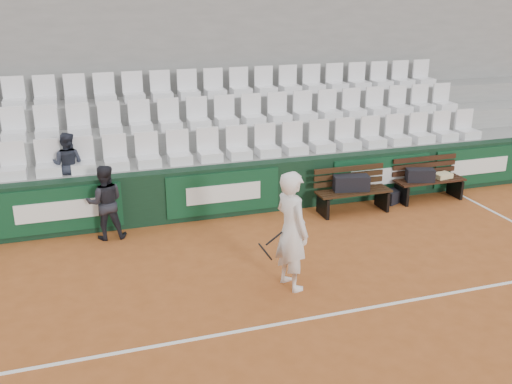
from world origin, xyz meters
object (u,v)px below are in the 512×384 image
Objects in this scene: sports_bag_ground at (393,197)px; ball_kid at (105,202)px; water_bottle_near at (322,207)px; bench_left at (353,201)px; sports_bag_left at (351,183)px; spectator_c at (65,141)px; bench_right at (429,189)px; sports_bag_right at (420,175)px; tennis_player at (291,231)px; water_bottle_far at (385,204)px.

sports_bag_ground is 0.32× the size of ball_kid.
water_bottle_near is (-1.63, -0.10, -0.00)m from sports_bag_ground.
sports_bag_left is at bearing 135.19° from bench_left.
spectator_c reaches higher than bench_left.
sports_bag_ground is at bearing 174.54° from bench_right.
ball_kid reaches higher than sports_bag_ground.
spectator_c is (-6.86, 1.02, 1.02)m from sports_bag_right.
tennis_player is 1.49× the size of spectator_c.
water_bottle_far is 3.84m from tennis_player.
spectator_c is (-3.03, 3.57, 0.70)m from tennis_player.
spectator_c is at bearing 171.52° from sports_bag_right.
bench_left is at bearing 47.07° from tennis_player.
sports_bag_ground is 1.63m from water_bottle_near.
sports_bag_left is 0.87m from water_bottle_far.
tennis_player is (-3.30, -2.67, 0.77)m from sports_bag_ground.
bench_left reaches higher than water_bottle_near.
water_bottle_near is at bearing -179.47° from bench_right.
sports_bag_left is 4.69m from ball_kid.
tennis_player is (-2.26, -2.43, 0.67)m from bench_left.
sports_bag_right is at bearing 2.47° from sports_bag_left.
water_bottle_far is at bearing -9.68° from water_bottle_near.
water_bottle_near is (-0.60, 0.13, -0.10)m from bench_left.
bench_left is at bearing -12.65° from water_bottle_near.
ball_kid is (-4.73, 0.20, 0.45)m from bench_left.
bench_left is 5.58m from spectator_c.
sports_bag_left is at bearing -9.21° from water_bottle_near.
spectator_c is (-7.13, 0.98, 1.38)m from bench_right.
sports_bag_right is at bearing -12.71° from sports_bag_ground.
bench_left is 3.50× the size of sports_bag_ground.
bench_right is 0.81m from sports_bag_ground.
water_bottle_far is at bearing -10.05° from sports_bag_left.
sports_bag_left is (-0.04, 0.04, 0.37)m from bench_left.
sports_bag_left reaches higher than sports_bag_right.
bench_left is 1.11× the size of ball_kid.
water_bottle_far is (1.28, -0.22, -0.00)m from water_bottle_near.
tennis_player is (-1.66, -2.57, 0.77)m from water_bottle_near.
tennis_player is 1.33× the size of ball_kid.
ball_kid is at bearing 179.18° from sports_bag_right.
ball_kid is at bearing 179.59° from bench_right.
sports_bag_left is at bearing -176.59° from bench_right.
bench_right is 1.25× the size of spectator_c.
water_bottle_far is 5.44m from ball_kid.
sports_bag_right is 7.01m from spectator_c.
sports_bag_right is at bearing 4.16° from bench_left.
sports_bag_left reaches higher than sports_bag_ground.
sports_bag_ground is at bearing 12.75° from bench_left.
bench_left is 0.69m from water_bottle_far.
water_bottle_far is (-0.36, -0.32, -0.00)m from sports_bag_ground.
sports_bag_left is 2.68× the size of water_bottle_near.
water_bottle_near is at bearing -169.50° from spectator_c.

